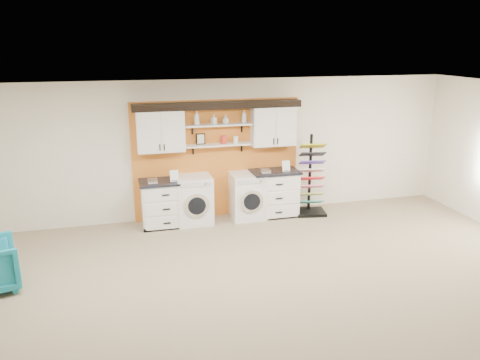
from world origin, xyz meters
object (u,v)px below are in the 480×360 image
object	(u,v)px
washer	(194,200)
dryer	(247,196)
base_cabinet_left	(165,203)
base_cabinet_right	(274,193)
sample_rack	(311,189)

from	to	relation	value
washer	dryer	size ratio (longest dim) A/B	1.03
base_cabinet_left	base_cabinet_right	bearing A→B (deg)	-0.00
washer	dryer	xyz separation A→B (m)	(1.10, 0.00, -0.01)
base_cabinet_left	washer	world-z (taller)	washer
base_cabinet_left	sample_rack	bearing A→B (deg)	-1.89
base_cabinet_left	sample_rack	xyz separation A→B (m)	(3.03, -0.10, 0.07)
sample_rack	dryer	bearing A→B (deg)	-173.92
washer	sample_rack	xyz separation A→B (m)	(2.45, -0.10, 0.05)
base_cabinet_right	dryer	world-z (taller)	base_cabinet_right
base_cabinet_right	dryer	bearing A→B (deg)	-179.67
dryer	base_cabinet_right	bearing A→B (deg)	0.33
washer	dryer	distance (m)	1.10
base_cabinet_right	dryer	distance (m)	0.58
sample_rack	base_cabinet_left	bearing A→B (deg)	-171.73
base_cabinet_left	dryer	distance (m)	1.68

